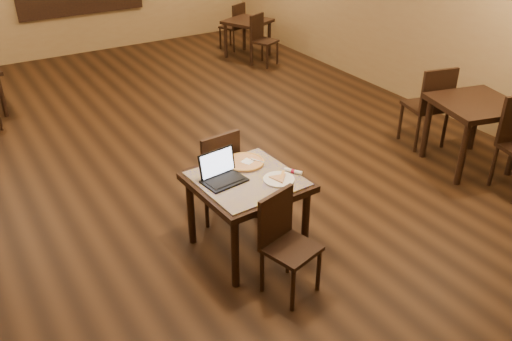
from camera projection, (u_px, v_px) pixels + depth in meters
ground at (169, 160)px, 6.68m from camera, size 10.00×10.00×0.00m
tiled_table at (247, 188)px, 4.83m from camera, size 0.97×0.97×0.76m
chair_main_near at (284, 238)px, 4.43m from camera, size 0.48×0.48×0.90m
chair_main_far at (216, 170)px, 5.34m from camera, size 0.45×0.45×0.97m
laptop at (221, 173)px, 4.74m from camera, size 0.39×0.33×0.25m
plate at (279, 179)px, 4.74m from camera, size 0.28×0.28×0.02m
pizza_slice at (279, 178)px, 4.74m from camera, size 0.26×0.26×0.02m
pizza_pan at (245, 163)px, 5.01m from camera, size 0.37×0.37×0.01m
pizza_whole at (245, 162)px, 5.00m from camera, size 0.37×0.37×0.03m
spatula at (248, 161)px, 4.99m from camera, size 0.19×0.26×0.01m
napkin_roll at (293, 171)px, 4.85m from camera, size 0.12×0.16×0.04m
other_table_a at (247, 26)px, 10.08m from camera, size 0.97×0.97×0.69m
other_table_a_chair_near at (261, 37)px, 9.71m from camera, size 0.51×0.51×0.89m
other_table_a_chair_far at (235, 24)px, 10.51m from camera, size 0.51×0.51×0.89m
other_table_c at (474, 113)px, 6.25m from camera, size 1.07×1.07×0.83m
other_table_c_chair_far at (431, 103)px, 6.74m from camera, size 0.56×0.56×1.07m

